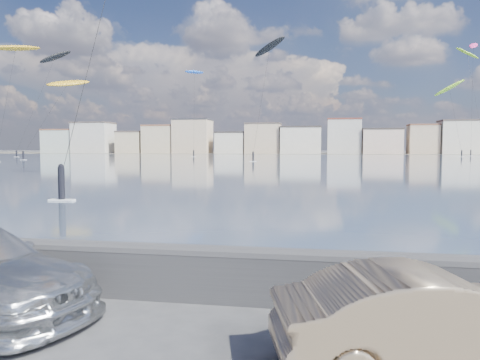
{
  "coord_description": "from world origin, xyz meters",
  "views": [
    {
      "loc": [
        2.7,
        -5.62,
        2.9
      ],
      "look_at": [
        1.0,
        4.0,
        2.2
      ],
      "focal_mm": 35.0,
      "sensor_mm": 36.0,
      "label": 1
    }
  ],
  "objects": [
    {
      "name": "kitesurfer_2",
      "position": [
        46.82,
        152.43,
        31.31
      ],
      "size": [
        7.17,
        16.54,
        34.22
      ],
      "color": "#8CD826",
      "rests_on": "ground"
    },
    {
      "name": "kitesurfer_3",
      "position": [
        49.95,
        157.62,
        34.73
      ],
      "size": [
        5.6,
        12.38,
        37.37
      ],
      "color": "#E5338C",
      "rests_on": "ground"
    },
    {
      "name": "kitesurfer_16",
      "position": [
        -78.3,
        127.36,
        30.01
      ],
      "size": [
        8.77,
        19.36,
        33.36
      ],
      "color": "black",
      "rests_on": "ground"
    },
    {
      "name": "kitesurfer_11",
      "position": [
        -36.7,
        136.05,
        25.47
      ],
      "size": [
        6.82,
        17.37,
        26.71
      ],
      "color": "blue",
      "rests_on": "ground"
    },
    {
      "name": "car_champagne",
      "position": [
        4.11,
        0.57,
        0.67
      ],
      "size": [
        4.27,
        2.38,
        1.33
      ],
      "primitive_type": "imported",
      "rotation": [
        0.0,
        0.0,
        1.82
      ],
      "color": "tan",
      "rests_on": "ground"
    },
    {
      "name": "seawall",
      "position": [
        0.0,
        2.7,
        0.58
      ],
      "size": [
        400.0,
        0.36,
        1.08
      ],
      "color": "#28282B",
      "rests_on": "ground"
    },
    {
      "name": "bay_water",
      "position": [
        0.0,
        91.5,
        0.01
      ],
      "size": [
        500.0,
        177.0,
        0.0
      ],
      "primitive_type": "cube",
      "color": "#364964",
      "rests_on": "ground"
    },
    {
      "name": "far_buildings",
      "position": [
        1.31,
        186.0,
        6.03
      ],
      "size": [
        240.79,
        13.26,
        14.6
      ],
      "color": "#B7C6BC",
      "rests_on": "ground"
    },
    {
      "name": "kitesurfer_19",
      "position": [
        -58.0,
        99.29,
        18.01
      ],
      "size": [
        9.5,
        17.77,
        19.98
      ],
      "color": "#BF8C19",
      "rests_on": "ground"
    },
    {
      "name": "kitesurfer_15",
      "position": [
        -8.81,
        95.76,
        23.8
      ],
      "size": [
        7.73,
        14.44,
        26.66
      ],
      "color": "black",
      "rests_on": "ground"
    },
    {
      "name": "kitesurfer_18",
      "position": [
        -61.76,
        85.38,
        23.58
      ],
      "size": [
        8.76,
        17.28,
        25.06
      ],
      "color": "#BF8C19",
      "rests_on": "ground"
    },
    {
      "name": "far_shore_strip",
      "position": [
        0.0,
        200.0,
        0.01
      ],
      "size": [
        500.0,
        60.0,
        0.0
      ],
      "primitive_type": "cube",
      "color": "#4C473D",
      "rests_on": "ground"
    },
    {
      "name": "kitesurfer_14",
      "position": [
        39.53,
        143.36,
        20.09
      ],
      "size": [
        9.17,
        9.74,
        23.33
      ],
      "color": "#8CD826",
      "rests_on": "ground"
    }
  ]
}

